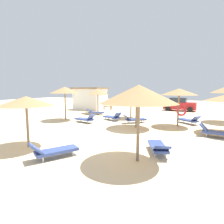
# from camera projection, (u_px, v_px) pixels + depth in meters

# --- Properties ---
(ground_plane) EXTENTS (80.00, 80.00, 0.00)m
(ground_plane) POSITION_uv_depth(u_px,v_px,m) (90.00, 139.00, 10.00)
(ground_plane) COLOR beige
(parasol_0) EXTENTS (2.58, 2.58, 2.77)m
(parasol_0) POSITION_uv_depth(u_px,v_px,m) (98.00, 92.00, 20.85)
(parasol_0) COLOR #75604C
(parasol_0) RESTS_ON ground
(parasol_1) EXTENTS (3.09, 3.09, 2.62)m
(parasol_1) POSITION_uv_depth(u_px,v_px,m) (137.00, 96.00, 12.68)
(parasol_1) COLOR #75604C
(parasol_1) RESTS_ON ground
(parasol_2) EXTENTS (2.66, 2.66, 2.86)m
(parasol_2) POSITION_uv_depth(u_px,v_px,m) (179.00, 92.00, 13.21)
(parasol_2) COLOR #75604C
(parasol_2) RESTS_ON ground
(parasol_3) EXTENTS (2.57, 2.57, 2.47)m
(parasol_3) POSITION_uv_depth(u_px,v_px,m) (26.00, 101.00, 8.40)
(parasol_3) COLOR #75604C
(parasol_3) RESTS_ON ground
(parasol_4) EXTENTS (2.90, 2.90, 2.96)m
(parasol_4) POSITION_uv_depth(u_px,v_px,m) (139.00, 94.00, 6.66)
(parasol_4) COLOR #75604C
(parasol_4) RESTS_ON ground
(parasol_5) EXTENTS (2.43, 2.43, 2.69)m
(parasol_5) POSITION_uv_depth(u_px,v_px,m) (131.00, 94.00, 17.11)
(parasol_5) COLOR #75604C
(parasol_5) RESTS_ON ground
(parasol_6) EXTENTS (2.66, 2.66, 3.02)m
(parasol_6) POSITION_uv_depth(u_px,v_px,m) (65.00, 90.00, 16.02)
(parasol_6) COLOR #75604C
(parasol_6) RESTS_ON ground
(lounger_0) EXTENTS (1.99, 1.34, 0.69)m
(lounger_0) POSITION_uv_depth(u_px,v_px,m) (95.00, 112.00, 19.54)
(lounger_0) COLOR #33478C
(lounger_0) RESTS_ON ground
(lounger_1) EXTENTS (1.89, 1.67, 0.70)m
(lounger_1) POSITION_uv_depth(u_px,v_px,m) (134.00, 119.00, 14.87)
(lounger_1) COLOR #33478C
(lounger_1) RESTS_ON ground
(lounger_2) EXTENTS (1.84, 1.72, 0.74)m
(lounger_2) POSITION_uv_depth(u_px,v_px,m) (189.00, 120.00, 14.46)
(lounger_2) COLOR #33478C
(lounger_2) RESTS_ON ground
(lounger_3) EXTENTS (1.54, 1.93, 0.74)m
(lounger_3) POSITION_uv_depth(u_px,v_px,m) (53.00, 150.00, 7.25)
(lounger_3) COLOR #33478C
(lounger_3) RESTS_ON ground
(lounger_4) EXTENTS (1.28, 2.02, 0.62)m
(lounger_4) POSITION_uv_depth(u_px,v_px,m) (158.00, 147.00, 7.77)
(lounger_4) COLOR #33478C
(lounger_4) RESTS_ON ground
(lounger_5) EXTENTS (1.95, 1.33, 0.80)m
(lounger_5) POSITION_uv_depth(u_px,v_px,m) (112.00, 117.00, 16.11)
(lounger_5) COLOR #33478C
(lounger_5) RESTS_ON ground
(lounger_6) EXTENTS (1.96, 1.01, 0.77)m
(lounger_6) POSITION_uv_depth(u_px,v_px,m) (85.00, 119.00, 14.99)
(lounger_6) COLOR #33478C
(lounger_6) RESTS_ON ground
(lounger_7) EXTENTS (1.96, 0.96, 0.76)m
(lounger_7) POSITION_uv_depth(u_px,v_px,m) (216.00, 132.00, 10.39)
(lounger_7) COLOR #33478C
(lounger_7) RESTS_ON ground
(bench_0) EXTENTS (1.54, 0.57, 0.49)m
(bench_0) POSITION_uv_depth(u_px,v_px,m) (107.00, 107.00, 24.76)
(bench_0) COLOR brown
(bench_0) RESTS_ON ground
(parked_car) EXTENTS (4.14, 2.29, 1.72)m
(parked_car) POSITION_uv_depth(u_px,v_px,m) (179.00, 104.00, 23.33)
(parked_car) COLOR #B21E23
(parked_car) RESTS_ON ground
(beach_cabana) EXTENTS (4.16, 3.66, 3.04)m
(beach_cabana) POSITION_uv_depth(u_px,v_px,m) (91.00, 98.00, 25.01)
(beach_cabana) COLOR white
(beach_cabana) RESTS_ON ground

